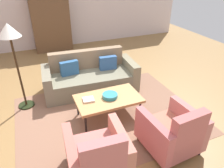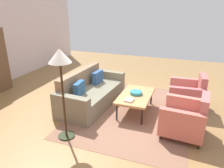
{
  "view_description": "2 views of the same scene",
  "coord_description": "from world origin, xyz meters",
  "px_view_note": "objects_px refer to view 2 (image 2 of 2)",
  "views": [
    {
      "loc": [
        -0.85,
        -3.63,
        2.58
      ],
      "look_at": [
        0.51,
        -0.33,
        0.54
      ],
      "focal_mm": 33.6,
      "sensor_mm": 36.0,
      "label": 1
    },
    {
      "loc": [
        -4.15,
        -1.67,
        2.43
      ],
      "look_at": [
        0.14,
        -0.08,
        0.7
      ],
      "focal_mm": 34.37,
      "sensor_mm": 36.0,
      "label": 2
    }
  ],
  "objects_px": {
    "armchair_left": "(187,119)",
    "coffee_table": "(136,96)",
    "couch": "(90,93)",
    "armchair_right": "(189,96)",
    "book_stack": "(129,100)",
    "fruit_bowl": "(136,93)",
    "floor_lamp": "(60,65)"
  },
  "relations": [
    {
      "from": "armchair_right",
      "to": "floor_lamp",
      "type": "xyz_separation_m",
      "value": [
        -2.06,
        2.16,
        1.1
      ]
    },
    {
      "from": "armchair_right",
      "to": "floor_lamp",
      "type": "relative_size",
      "value": 0.51
    },
    {
      "from": "couch",
      "to": "coffee_table",
      "type": "xyz_separation_m",
      "value": [
        -0.01,
        -1.19,
        0.11
      ]
    },
    {
      "from": "coffee_table",
      "to": "fruit_bowl",
      "type": "distance_m",
      "value": 0.08
    },
    {
      "from": "coffee_table",
      "to": "armchair_right",
      "type": "xyz_separation_m",
      "value": [
        0.6,
        -1.17,
        -0.06
      ]
    },
    {
      "from": "fruit_bowl",
      "to": "floor_lamp",
      "type": "xyz_separation_m",
      "value": [
        -1.5,
        0.99,
        0.97
      ]
    },
    {
      "from": "coffee_table",
      "to": "fruit_bowl",
      "type": "height_order",
      "value": "fruit_bowl"
    },
    {
      "from": "armchair_left",
      "to": "floor_lamp",
      "type": "bearing_deg",
      "value": 116.05
    },
    {
      "from": "armchair_left",
      "to": "armchair_right",
      "type": "height_order",
      "value": "same"
    },
    {
      "from": "armchair_left",
      "to": "armchair_right",
      "type": "xyz_separation_m",
      "value": [
        1.21,
        -0.0,
        0.0
      ]
    },
    {
      "from": "armchair_left",
      "to": "fruit_bowl",
      "type": "bearing_deg",
      "value": 65.65
    },
    {
      "from": "book_stack",
      "to": "floor_lamp",
      "type": "height_order",
      "value": "floor_lamp"
    },
    {
      "from": "floor_lamp",
      "to": "armchair_left",
      "type": "bearing_deg",
      "value": -68.39
    },
    {
      "from": "armchair_left",
      "to": "book_stack",
      "type": "xyz_separation_m",
      "value": [
        0.24,
        1.22,
        0.11
      ]
    },
    {
      "from": "book_stack",
      "to": "armchair_right",
      "type": "bearing_deg",
      "value": -51.55
    },
    {
      "from": "couch",
      "to": "floor_lamp",
      "type": "bearing_deg",
      "value": 11.74
    },
    {
      "from": "couch",
      "to": "armchair_left",
      "type": "height_order",
      "value": "armchair_left"
    },
    {
      "from": "armchair_left",
      "to": "armchair_right",
      "type": "relative_size",
      "value": 1.0
    },
    {
      "from": "coffee_table",
      "to": "book_stack",
      "type": "relative_size",
      "value": 5.41
    },
    {
      "from": "couch",
      "to": "armchair_right",
      "type": "bearing_deg",
      "value": 108.39
    },
    {
      "from": "armchair_right",
      "to": "couch",
      "type": "bearing_deg",
      "value": 100.4
    },
    {
      "from": "coffee_table",
      "to": "couch",
      "type": "bearing_deg",
      "value": 89.7
    },
    {
      "from": "armchair_left",
      "to": "floor_lamp",
      "type": "xyz_separation_m",
      "value": [
        -0.85,
        2.16,
        1.1
      ]
    },
    {
      "from": "armchair_left",
      "to": "armchair_right",
      "type": "distance_m",
      "value": 1.21
    },
    {
      "from": "coffee_table",
      "to": "armchair_right",
      "type": "distance_m",
      "value": 1.31
    },
    {
      "from": "armchair_right",
      "to": "book_stack",
      "type": "height_order",
      "value": "armchair_right"
    },
    {
      "from": "couch",
      "to": "armchair_right",
      "type": "height_order",
      "value": "armchair_right"
    },
    {
      "from": "armchair_left",
      "to": "couch",
      "type": "bearing_deg",
      "value": 79.87
    },
    {
      "from": "armchair_left",
      "to": "coffee_table",
      "type": "bearing_deg",
      "value": 67.01
    },
    {
      "from": "floor_lamp",
      "to": "fruit_bowl",
      "type": "bearing_deg",
      "value": -33.52
    },
    {
      "from": "armchair_left",
      "to": "fruit_bowl",
      "type": "xyz_separation_m",
      "value": [
        0.64,
        1.17,
        0.13
      ]
    },
    {
      "from": "couch",
      "to": "fruit_bowl",
      "type": "height_order",
      "value": "couch"
    }
  ]
}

